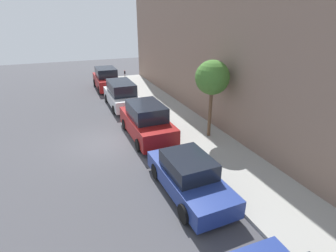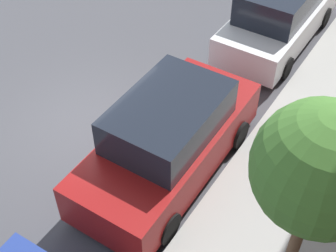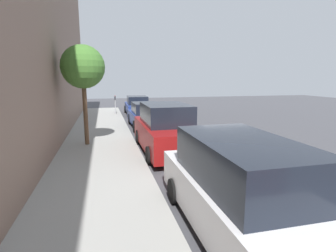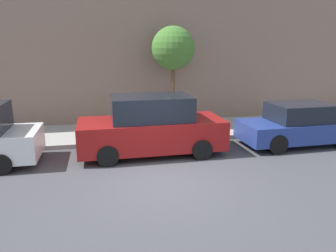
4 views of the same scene
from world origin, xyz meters
TOP-DOWN VIEW (x-y plane):
  - ground_plane at (0.00, 0.00)m, footprint 60.00×60.00m
  - sidewalk at (5.09, 0.00)m, footprint 3.19×32.00m
  - parked_suv_third at (2.41, -0.12)m, footprint 2.08×4.82m
  - parked_minivan_fourth at (2.35, 5.87)m, footprint 2.02×4.90m
  - street_tree at (5.62, -1.58)m, footprint 1.81×1.81m

SIDE VIEW (x-z plane):
  - ground_plane at x=0.00m, z-range 0.00..0.00m
  - sidewalk at x=5.09m, z-range 0.00..0.15m
  - parked_minivan_fourth at x=2.35m, z-range -0.03..1.87m
  - parked_suv_third at x=2.41m, z-range -0.06..1.92m
  - street_tree at x=5.62m, z-range 1.33..5.56m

